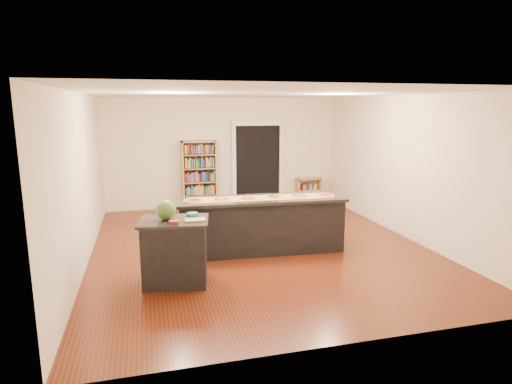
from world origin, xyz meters
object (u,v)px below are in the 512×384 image
object	(u,v)px
kitchen_island	(261,224)
watermelon	(166,210)
side_counter	(175,251)
bookshelf	(199,175)
waste_bin	(216,204)
low_shelf	(308,190)

from	to	relation	value
kitchen_island	watermelon	world-z (taller)	watermelon
kitchen_island	side_counter	size ratio (longest dim) A/B	3.03
bookshelf	waste_bin	distance (m)	0.83
bookshelf	waste_bin	bearing A→B (deg)	-26.67
bookshelf	watermelon	world-z (taller)	bookshelf
kitchen_island	waste_bin	distance (m)	3.40
watermelon	bookshelf	bearing A→B (deg)	77.01
side_counter	bookshelf	bearing A→B (deg)	88.01
side_counter	watermelon	xyz separation A→B (m)	(-0.10, 0.05, 0.63)
low_shelf	waste_bin	bearing A→B (deg)	-175.69
bookshelf	waste_bin	world-z (taller)	bookshelf
side_counter	low_shelf	bearing A→B (deg)	59.52
side_counter	watermelon	size ratio (longest dim) A/B	3.39
waste_bin	watermelon	world-z (taller)	watermelon
watermelon	side_counter	bearing A→B (deg)	-25.06
bookshelf	low_shelf	bearing A→B (deg)	0.20
kitchen_island	waste_bin	bearing A→B (deg)	98.37
bookshelf	kitchen_island	bearing A→B (deg)	-79.64
bookshelf	low_shelf	xyz separation A→B (m)	(2.96, 0.01, -0.53)
kitchen_island	bookshelf	bearing A→B (deg)	103.95
kitchen_island	low_shelf	size ratio (longest dim) A/B	4.42
waste_bin	bookshelf	bearing A→B (deg)	153.33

